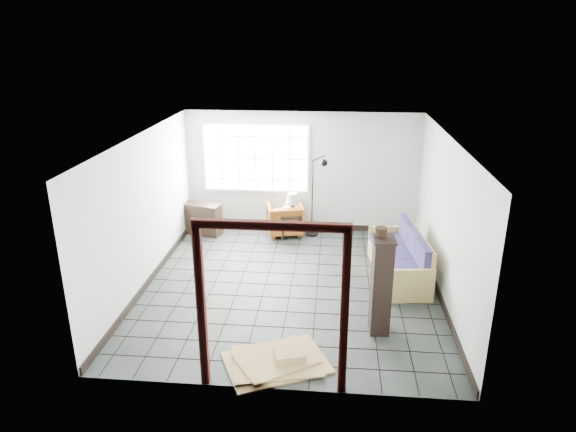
# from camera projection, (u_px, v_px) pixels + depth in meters

# --- Properties ---
(ground) EXTENTS (5.50, 5.50, 0.00)m
(ground) POSITION_uv_depth(u_px,v_px,m) (291.00, 285.00, 8.93)
(ground) COLOR black
(ground) RESTS_ON ground
(room_shell) EXTENTS (5.02, 5.52, 2.61)m
(room_shell) POSITION_uv_depth(u_px,v_px,m) (292.00, 193.00, 8.38)
(room_shell) COLOR beige
(room_shell) RESTS_ON ground
(window_panel) EXTENTS (2.32, 0.08, 1.52)m
(window_panel) POSITION_uv_depth(u_px,v_px,m) (256.00, 158.00, 11.00)
(window_panel) COLOR silver
(window_panel) RESTS_ON ground
(doorway_trim) EXTENTS (1.80, 0.08, 2.20)m
(doorway_trim) POSITION_uv_depth(u_px,v_px,m) (272.00, 288.00, 5.93)
(doorway_trim) COLOR #360D0C
(doorway_trim) RESTS_ON ground
(futon_sofa) EXTENTS (0.96, 2.04, 0.87)m
(futon_sofa) POSITION_uv_depth(u_px,v_px,m) (402.00, 260.00, 9.16)
(futon_sofa) COLOR tan
(futon_sofa) RESTS_ON ground
(armchair) EXTENTS (0.87, 0.83, 0.76)m
(armchair) POSITION_uv_depth(u_px,v_px,m) (285.00, 217.00, 11.08)
(armchair) COLOR brown
(armchair) RESTS_ON ground
(side_table) EXTENTS (0.61, 0.61, 0.52)m
(side_table) POSITION_uv_depth(u_px,v_px,m) (289.00, 217.00, 10.92)
(side_table) COLOR black
(side_table) RESTS_ON ground
(table_lamp) EXTENTS (0.37, 0.37, 0.43)m
(table_lamp) POSITION_uv_depth(u_px,v_px,m) (292.00, 199.00, 10.82)
(table_lamp) COLOR black
(table_lamp) RESTS_ON side_table
(projector) EXTENTS (0.32, 0.26, 0.10)m
(projector) POSITION_uv_depth(u_px,v_px,m) (290.00, 210.00, 10.93)
(projector) COLOR silver
(projector) RESTS_ON side_table
(floor_lamp) EXTENTS (0.48, 0.39, 1.79)m
(floor_lamp) POSITION_uv_depth(u_px,v_px,m) (318.00, 194.00, 10.75)
(floor_lamp) COLOR black
(floor_lamp) RESTS_ON ground
(console_shelf) EXTENTS (0.93, 0.55, 0.68)m
(console_shelf) POSITION_uv_depth(u_px,v_px,m) (201.00, 219.00, 11.10)
(console_shelf) COLOR black
(console_shelf) RESTS_ON ground
(tall_shelf) EXTENTS (0.33, 0.41, 1.48)m
(tall_shelf) POSITION_uv_depth(u_px,v_px,m) (381.00, 285.00, 7.34)
(tall_shelf) COLOR black
(tall_shelf) RESTS_ON ground
(pot) EXTENTS (0.18, 0.18, 0.12)m
(pot) POSITION_uv_depth(u_px,v_px,m) (381.00, 232.00, 7.15)
(pot) COLOR black
(pot) RESTS_ON tall_shelf
(open_box) EXTENTS (0.76, 0.41, 0.42)m
(open_box) POSITION_uv_depth(u_px,v_px,m) (413.00, 269.00, 9.20)
(open_box) COLOR #9F744C
(open_box) RESTS_ON ground
(cardboard_pile) EXTENTS (1.58, 1.40, 0.19)m
(cardboard_pile) POSITION_uv_depth(u_px,v_px,m) (278.00, 360.00, 6.82)
(cardboard_pile) COLOR #9F744C
(cardboard_pile) RESTS_ON ground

